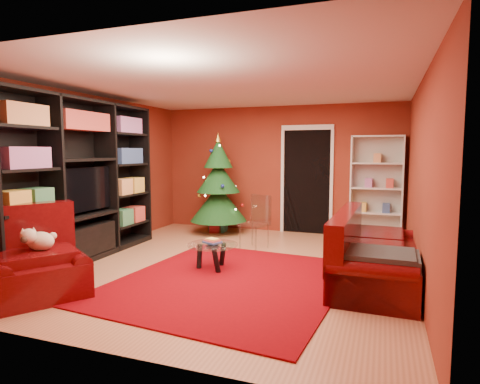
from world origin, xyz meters
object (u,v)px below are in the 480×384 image
(armchair, at_px, (38,260))
(gift_box_red, at_px, (215,227))
(white_bookshelf, at_px, (376,188))
(christmas_tree, at_px, (218,184))
(sofa, at_px, (377,247))
(coffee_table, at_px, (213,257))
(dog, at_px, (41,241))
(media_unit, at_px, (81,181))
(acrylic_chair, at_px, (254,225))
(rug, at_px, (230,281))
(gift_box_teal, at_px, (218,223))

(armchair, bearing_deg, gift_box_red, 27.25)
(white_bookshelf, distance_m, armchair, 5.78)
(christmas_tree, distance_m, gift_box_red, 0.90)
(sofa, relative_size, coffee_table, 2.97)
(dog, bearing_deg, white_bookshelf, -5.47)
(dog, distance_m, coffee_table, 2.21)
(media_unit, xyz_separation_m, acrylic_chair, (2.27, 1.59, -0.81))
(rug, bearing_deg, gift_box_red, 116.85)
(rug, xyz_separation_m, media_unit, (-2.53, 0.22, 1.22))
(gift_box_teal, xyz_separation_m, armchair, (-0.50, -4.19, 0.26))
(gift_box_teal, relative_size, coffee_table, 0.46)
(gift_box_teal, bearing_deg, dog, -97.04)
(media_unit, bearing_deg, rug, -5.90)
(rug, xyz_separation_m, christmas_tree, (-1.36, 2.83, 0.99))
(gift_box_teal, xyz_separation_m, dog, (-0.51, -4.13, 0.46))
(gift_box_teal, height_order, white_bookshelf, white_bookshelf)
(coffee_table, bearing_deg, gift_box_teal, 111.20)
(media_unit, xyz_separation_m, gift_box_red, (1.09, 2.62, -1.12))
(media_unit, distance_m, gift_box_teal, 3.15)
(christmas_tree, bearing_deg, gift_box_red, 172.72)
(christmas_tree, distance_m, white_bookshelf, 3.08)
(media_unit, distance_m, coffee_table, 2.36)
(white_bookshelf, relative_size, acrylic_chair, 2.44)
(gift_box_teal, bearing_deg, gift_box_red, -97.56)
(christmas_tree, relative_size, white_bookshelf, 1.02)
(dog, bearing_deg, christmas_tree, 25.78)
(media_unit, bearing_deg, dog, -67.20)
(armchair, distance_m, sofa, 4.10)
(gift_box_red, distance_m, acrylic_chair, 1.60)
(media_unit, xyz_separation_m, coffee_table, (2.11, 0.18, -1.04))
(rug, relative_size, coffee_table, 4.40)
(gift_box_teal, relative_size, sofa, 0.15)
(gift_box_teal, xyz_separation_m, white_bookshelf, (3.11, 0.28, 0.82))
(christmas_tree, bearing_deg, armchair, -97.86)
(acrylic_chair, bearing_deg, rug, -61.41)
(christmas_tree, height_order, dog, christmas_tree)
(rug, distance_m, sofa, 1.91)
(media_unit, relative_size, white_bookshelf, 1.59)
(christmas_tree, distance_m, sofa, 3.88)
(gift_box_red, bearing_deg, coffee_table, -67.43)
(rug, relative_size, gift_box_red, 15.02)
(gift_box_teal, bearing_deg, christmas_tree, -65.51)
(armchair, relative_size, dog, 2.70)
(gift_box_red, height_order, dog, dog)
(christmas_tree, relative_size, dog, 5.16)
(coffee_table, bearing_deg, dog, -133.97)
(christmas_tree, height_order, gift_box_red, christmas_tree)
(gift_box_red, distance_m, armchair, 4.11)
(dog, relative_size, coffee_table, 0.56)
(sofa, height_order, acrylic_chair, sofa)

